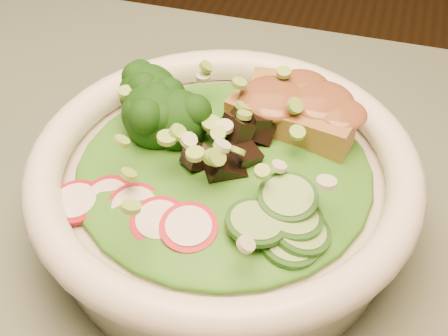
% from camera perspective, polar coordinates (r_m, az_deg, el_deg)
% --- Properties ---
extents(salad_bowl, '(0.28, 0.28, 0.07)m').
position_cam_1_polar(salad_bowl, '(0.45, -0.00, -1.86)').
color(salad_bowl, white).
rests_on(salad_bowl, dining_table).
extents(lettuce_bed, '(0.21, 0.21, 0.02)m').
position_cam_1_polar(lettuce_bed, '(0.44, 0.00, 0.10)').
color(lettuce_bed, '#296615').
rests_on(lettuce_bed, salad_bowl).
extents(broccoli_florets, '(0.08, 0.07, 0.05)m').
position_cam_1_polar(broccoli_florets, '(0.46, -5.44, 5.59)').
color(broccoli_florets, black).
rests_on(broccoli_florets, salad_bowl).
extents(radish_slices, '(0.11, 0.04, 0.02)m').
position_cam_1_polar(radish_slices, '(0.40, -7.10, -4.04)').
color(radish_slices, '#A00C1C').
rests_on(radish_slices, salad_bowl).
extents(cucumber_slices, '(0.07, 0.07, 0.04)m').
position_cam_1_polar(cucumber_slices, '(0.39, 6.23, -3.74)').
color(cucumber_slices, '#90C970').
rests_on(cucumber_slices, salad_bowl).
extents(mushroom_heap, '(0.07, 0.07, 0.04)m').
position_cam_1_polar(mushroom_heap, '(0.43, 1.26, 2.24)').
color(mushroom_heap, black).
rests_on(mushroom_heap, salad_bowl).
extents(tofu_cubes, '(0.09, 0.06, 0.04)m').
position_cam_1_polar(tofu_cubes, '(0.46, 6.27, 4.72)').
color(tofu_cubes, '#9C6A34').
rests_on(tofu_cubes, salad_bowl).
extents(peanut_sauce, '(0.07, 0.06, 0.02)m').
position_cam_1_polar(peanut_sauce, '(0.45, 6.39, 6.04)').
color(peanut_sauce, brown).
rests_on(peanut_sauce, tofu_cubes).
extents(scallion_garnish, '(0.20, 0.20, 0.02)m').
position_cam_1_polar(scallion_garnish, '(0.42, 0.00, 2.56)').
color(scallion_garnish, '#7EB33F').
rests_on(scallion_garnish, salad_bowl).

